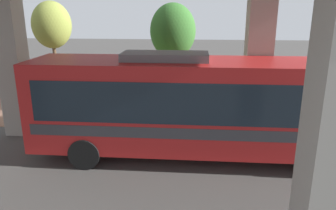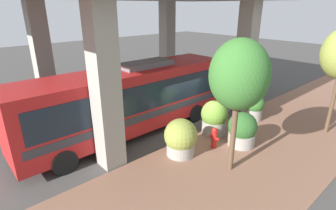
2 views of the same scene
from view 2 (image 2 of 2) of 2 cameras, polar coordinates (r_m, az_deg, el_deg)
ground_plane at (r=13.53m, az=6.24°, el=-6.13°), size 80.00×80.00×0.00m
sidewalk_strip at (r=12.00m, az=17.05°, el=-10.72°), size 6.00×40.00×0.02m
overpass at (r=15.02m, az=-4.89°, el=20.77°), size 9.40×17.26×7.02m
bus at (r=12.82m, az=-8.47°, el=1.57°), size 2.56×10.87×3.55m
fire_hydrant at (r=12.12m, az=10.02°, el=-7.05°), size 0.54×0.26×1.00m
planter_front at (r=15.47m, az=18.20°, el=-0.40°), size 1.09×1.09×1.53m
planter_middle at (r=12.51m, az=15.84°, el=-5.23°), size 1.31×1.31×1.63m
planter_back at (r=11.30m, az=2.77°, el=-7.21°), size 1.43×1.43×1.66m
planter_extra at (r=13.28m, az=9.99°, el=-2.74°), size 1.32×1.32×1.74m
street_tree_near at (r=9.49m, az=15.21°, el=6.19°), size 2.12×2.12×5.12m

